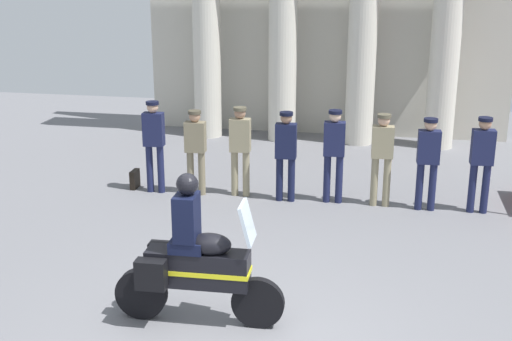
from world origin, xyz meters
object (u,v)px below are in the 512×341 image
officer_in_row_0 (154,139)px  motorcycle_with_rider (192,262)px  officer_in_row_4 (334,149)px  officer_in_row_7 (482,157)px  officer_in_row_6 (428,157)px  officer_in_row_2 (240,144)px  officer_in_row_3 (286,149)px  officer_in_row_1 (195,145)px  briefcase_on_ground (135,179)px  officer_in_row_5 (382,152)px

officer_in_row_0 → motorcycle_with_rider: size_ratio=0.84×
officer_in_row_4 → officer_in_row_7: 2.54m
officer_in_row_4 → officer_in_row_6: (1.64, -0.08, -0.04)m
officer_in_row_2 → officer_in_row_3: 0.88m
officer_in_row_0 → officer_in_row_1: officer_in_row_0 is taller
officer_in_row_3 → officer_in_row_6: officer_in_row_3 is taller
motorcycle_with_rider → officer_in_row_7: bearing=48.4°
officer_in_row_2 → briefcase_on_ground: size_ratio=4.71×
officer_in_row_1 → motorcycle_with_rider: motorcycle_with_rider is taller
officer_in_row_4 → officer_in_row_5: size_ratio=1.02×
officer_in_row_4 → officer_in_row_7: officer_in_row_4 is taller
motorcycle_with_rider → briefcase_on_ground: 5.40m
officer_in_row_4 → briefcase_on_ground: 3.94m
motorcycle_with_rider → officer_in_row_0: bearing=112.5°
officer_in_row_2 → officer_in_row_6: officer_in_row_2 is taller
officer_in_row_5 → officer_in_row_4: bearing=-4.6°
officer_in_row_0 → officer_in_row_3: size_ratio=1.05×
officer_in_row_1 → officer_in_row_4: size_ratio=0.94×
officer_in_row_0 → briefcase_on_ground: 1.00m
officer_in_row_0 → officer_in_row_6: size_ratio=1.06×
officer_in_row_0 → officer_in_row_5: (4.22, 0.06, -0.04)m
briefcase_on_ground → officer_in_row_2: bearing=-0.7°
officer_in_row_4 → officer_in_row_6: 1.64m
officer_in_row_1 → officer_in_row_2: bearing=-177.2°
officer_in_row_0 → officer_in_row_6: 5.01m
officer_in_row_0 → motorcycle_with_rider: 5.04m
officer_in_row_4 → officer_in_row_5: bearing=175.4°
officer_in_row_7 → briefcase_on_ground: 6.44m
officer_in_row_2 → motorcycle_with_rider: (0.45, -4.69, -0.21)m
officer_in_row_3 → officer_in_row_4: bearing=-177.3°
briefcase_on_ground → officer_in_row_4: bearing=-0.9°
officer_in_row_4 → briefcase_on_ground: size_ratio=4.77×
officer_in_row_7 → officer_in_row_3: bearing=-2.4°
officer_in_row_3 → briefcase_on_ground: (-2.99, 0.15, -0.80)m
officer_in_row_5 → briefcase_on_ground: 4.77m
officer_in_row_2 → officer_in_row_6: 3.38m
officer_in_row_5 → officer_in_row_7: officer_in_row_7 is taller
officer_in_row_4 → officer_in_row_5: 0.85m
officer_in_row_3 → officer_in_row_6: size_ratio=1.01×
officer_in_row_7 → officer_in_row_6: bearing=-0.7°
officer_in_row_5 → briefcase_on_ground: (-4.70, 0.08, -0.82)m
officer_in_row_5 → officer_in_row_6: size_ratio=1.02×
motorcycle_with_rider → officer_in_row_5: bearing=63.4°
officer_in_row_4 → briefcase_on_ground: officer_in_row_4 is taller
officer_in_row_0 → officer_in_row_1: (0.80, 0.02, -0.09)m
officer_in_row_1 → officer_in_row_2: size_ratio=0.95×
motorcycle_with_rider → officer_in_row_2: bearing=93.6°
officer_in_row_6 → officer_in_row_3: bearing=-3.0°
officer_in_row_0 → officer_in_row_1: size_ratio=1.09×
officer_in_row_3 → officer_in_row_5: 1.71m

